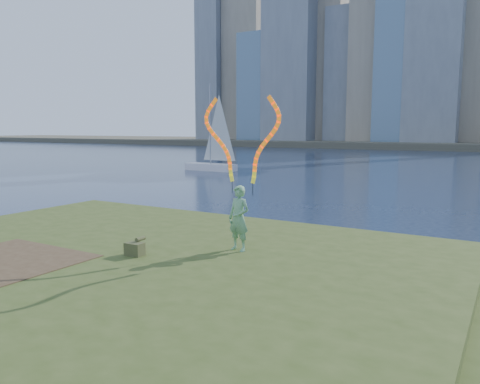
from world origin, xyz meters
The scene contains 7 objects.
ground centered at (0.00, 0.00, 0.00)m, with size 320.00×320.00×0.00m, color #192640.
grassy_knoll centered at (0.00, -2.30, 0.34)m, with size 20.00×18.00×0.80m.
dirt_patch centered at (-2.20, -3.20, 0.81)m, with size 3.20×3.00×0.02m, color #47331E.
far_shore centered at (0.00, 95.00, 0.60)m, with size 320.00×40.00×1.20m, color #4E4939.
woman_with_ribbons centered at (1.84, 0.36, 2.22)m, with size 2.01×0.49×3.96m.
canvas_bag centered at (-0.03, -1.27, 0.96)m, with size 0.43×0.49×0.40m.
sailboat centered at (-15.78, 25.46, 1.32)m, with size 5.09×1.76×7.68m.
Camera 1 is at (7.43, -9.11, 3.71)m, focal length 35.00 mm.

